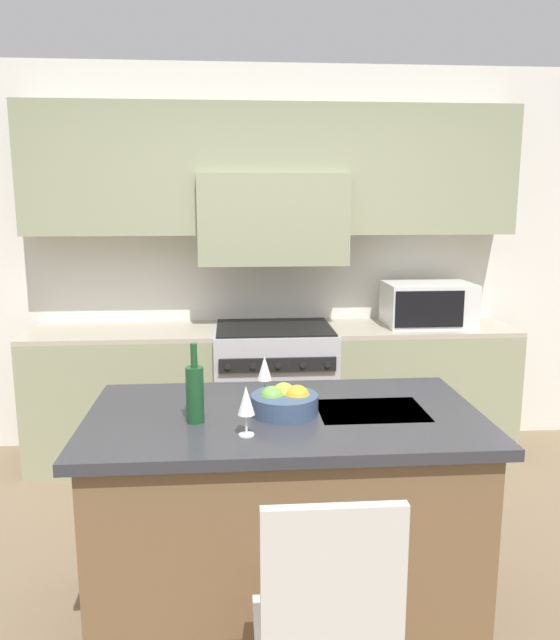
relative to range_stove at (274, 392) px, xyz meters
name	(u,v)px	position (x,y,z in m)	size (l,w,h in m)	color
ground_plane	(303,624)	(0.00, -1.79, -0.47)	(10.00, 10.00, 0.00)	#7A664C
back_cabinetry	(271,228)	(0.00, 0.27, 1.12)	(10.00, 0.46, 2.70)	silver
back_counter	(274,392)	(0.00, 0.02, -0.01)	(3.29, 0.62, 0.92)	gray
range_stove	(274,392)	(0.00, 0.00, 0.00)	(0.81, 0.70, 0.93)	#B7B7BC
microwave	(428,304)	(1.07, 0.02, 0.60)	(0.59, 0.41, 0.30)	silver
kitchen_island	(284,515)	(-0.08, -1.71, 0.00)	(1.61, 0.91, 0.92)	brown
island_chair	(327,628)	(-0.02, -2.53, 0.07)	(0.42, 0.40, 0.98)	beige
wine_bottle	(195,392)	(-0.43, -1.79, 0.58)	(0.07, 0.07, 0.32)	#194723
wine_glass_near	(246,402)	(-0.24, -1.95, 0.58)	(0.06, 0.06, 0.19)	white
wine_glass_far	(265,369)	(-0.15, -1.51, 0.58)	(0.06, 0.06, 0.19)	white
fruit_bowl	(285,401)	(-0.07, -1.72, 0.50)	(0.27, 0.27, 0.12)	#384C6B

